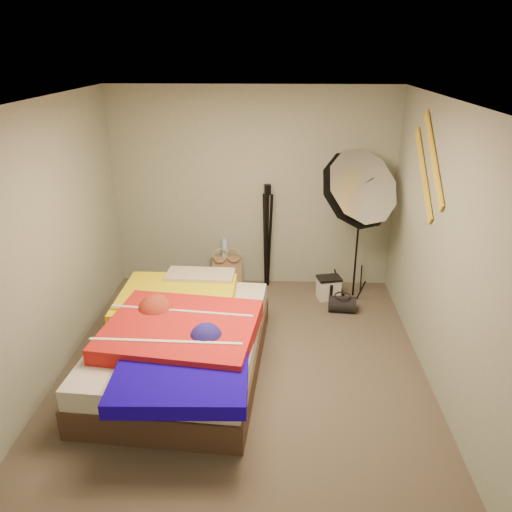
# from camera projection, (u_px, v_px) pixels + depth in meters

# --- Properties ---
(floor) EXTENTS (4.00, 4.00, 0.00)m
(floor) POSITION_uv_depth(u_px,v_px,m) (243.00, 370.00, 4.84)
(floor) COLOR brown
(floor) RESTS_ON ground
(ceiling) EXTENTS (4.00, 4.00, 0.00)m
(ceiling) POSITION_uv_depth(u_px,v_px,m) (240.00, 102.00, 3.87)
(ceiling) COLOR silver
(ceiling) RESTS_ON wall_back
(wall_back) EXTENTS (3.50, 0.00, 3.50)m
(wall_back) POSITION_uv_depth(u_px,v_px,m) (253.00, 190.00, 6.19)
(wall_back) COLOR gray
(wall_back) RESTS_ON floor
(wall_front) EXTENTS (3.50, 0.00, 3.50)m
(wall_front) POSITION_uv_depth(u_px,v_px,m) (215.00, 401.00, 2.51)
(wall_front) COLOR gray
(wall_front) RESTS_ON floor
(wall_left) EXTENTS (0.00, 4.00, 4.00)m
(wall_left) POSITION_uv_depth(u_px,v_px,m) (45.00, 248.00, 4.42)
(wall_left) COLOR gray
(wall_left) RESTS_ON floor
(wall_right) EXTENTS (0.00, 4.00, 4.00)m
(wall_right) POSITION_uv_depth(u_px,v_px,m) (445.00, 254.00, 4.28)
(wall_right) COLOR gray
(wall_right) RESTS_ON floor
(tote_bag) EXTENTS (0.40, 0.22, 0.39)m
(tote_bag) POSITION_uv_depth(u_px,v_px,m) (227.00, 270.00, 6.53)
(tote_bag) COLOR tan
(tote_bag) RESTS_ON floor
(wrapping_roll) EXTENTS (0.08, 0.18, 0.62)m
(wrapping_roll) POSITION_uv_depth(u_px,v_px,m) (225.00, 262.00, 6.48)
(wrapping_roll) COLOR #5E8DC3
(wrapping_roll) RESTS_ON floor
(camera_case) EXTENTS (0.30, 0.24, 0.26)m
(camera_case) POSITION_uv_depth(u_px,v_px,m) (329.00, 289.00, 6.17)
(camera_case) COLOR silver
(camera_case) RESTS_ON floor
(duffel_bag) EXTENTS (0.33, 0.22, 0.19)m
(duffel_bag) POSITION_uv_depth(u_px,v_px,m) (342.00, 304.00, 5.87)
(duffel_bag) COLOR black
(duffel_bag) RESTS_ON floor
(wall_stripe_upper) EXTENTS (0.02, 0.91, 0.78)m
(wall_stripe_upper) POSITION_uv_depth(u_px,v_px,m) (434.00, 158.00, 4.57)
(wall_stripe_upper) COLOR gold
(wall_stripe_upper) RESTS_ON wall_right
(wall_stripe_lower) EXTENTS (0.02, 0.91, 0.78)m
(wall_stripe_lower) POSITION_uv_depth(u_px,v_px,m) (423.00, 173.00, 4.87)
(wall_stripe_lower) COLOR gold
(wall_stripe_lower) RESTS_ON wall_right
(bed) EXTENTS (1.62, 2.34, 0.62)m
(bed) POSITION_uv_depth(u_px,v_px,m) (182.00, 342.00, 4.73)
(bed) COLOR #473125
(bed) RESTS_ON floor
(photo_umbrella) EXTENTS (0.94, 1.06, 1.96)m
(photo_umbrella) POSITION_uv_depth(u_px,v_px,m) (357.00, 190.00, 5.58)
(photo_umbrella) COLOR black
(photo_umbrella) RESTS_ON floor
(camera_tripod) EXTENTS (0.09, 0.09, 1.36)m
(camera_tripod) POSITION_uv_depth(u_px,v_px,m) (267.00, 229.00, 6.25)
(camera_tripod) COLOR black
(camera_tripod) RESTS_ON floor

